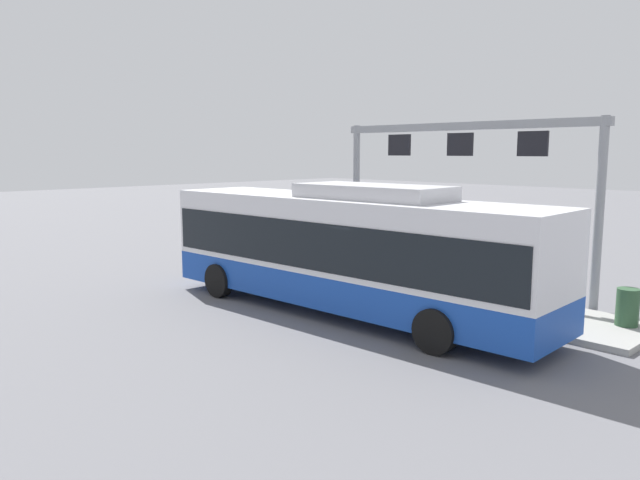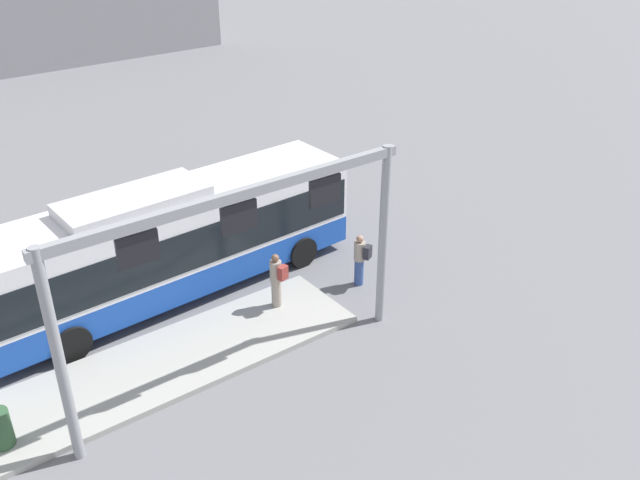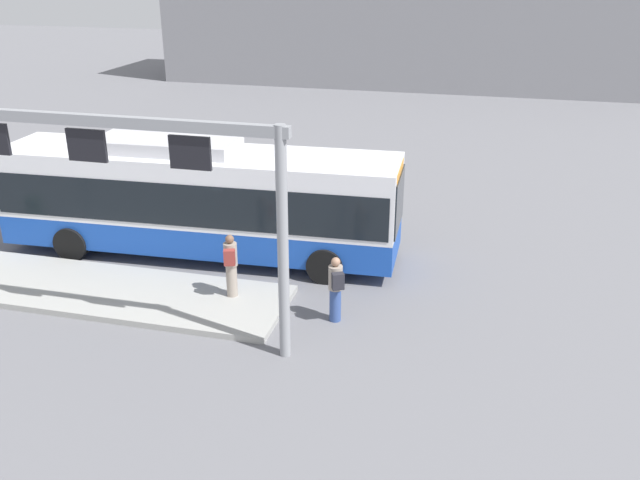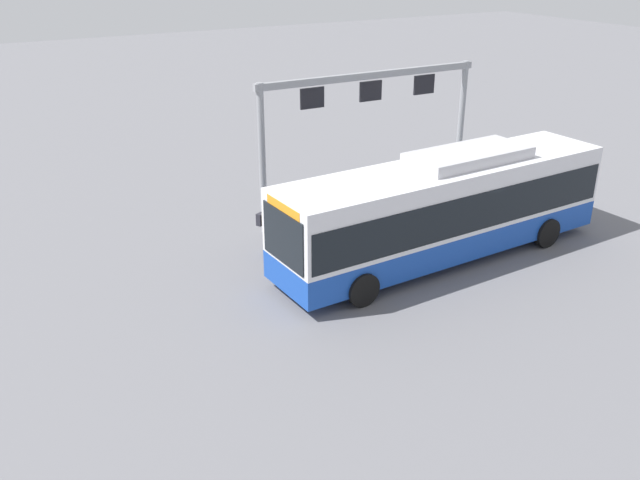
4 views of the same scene
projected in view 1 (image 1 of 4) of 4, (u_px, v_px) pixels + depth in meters
ground_plane at (346, 313)px, 16.30m from camera, size 120.00×120.00×0.00m
platform_curb at (461, 301)px, 17.29m from camera, size 10.00×2.80×0.16m
bus_main at (346, 246)px, 16.03m from camera, size 11.64×3.08×3.46m
person_boarding at (307, 248)px, 21.61m from camera, size 0.51×0.60×1.67m
person_waiting_near at (359, 254)px, 19.38m from camera, size 0.45×0.59×1.67m
platform_sign_gantry at (459, 169)px, 18.82m from camera, size 9.01×0.24×5.20m
trash_bin at (628, 307)px, 14.51m from camera, size 0.52×0.52×0.90m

